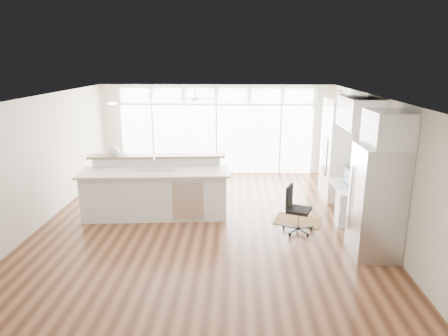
{
  "coord_description": "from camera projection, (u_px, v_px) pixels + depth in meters",
  "views": [
    {
      "loc": [
        0.66,
        -8.05,
        3.42
      ],
      "look_at": [
        0.35,
        0.6,
        1.06
      ],
      "focal_mm": 32.0,
      "sensor_mm": 36.0,
      "label": 1
    }
  ],
  "objects": [
    {
      "name": "ceiling_fan",
      "position": [
        195.0,
        95.0,
        10.75
      ],
      "size": [
        1.16,
        1.16,
        0.32
      ],
      "primitive_type": "cube",
      "color": "white",
      "rests_on": "ceiling"
    },
    {
      "name": "floor",
      "position": [
        207.0,
        222.0,
        8.69
      ],
      "size": [
        7.0,
        8.0,
        0.02
      ],
      "primitive_type": "cube",
      "color": "#462515",
      "rests_on": "ground"
    },
    {
      "name": "kitchen_island",
      "position": [
        155.0,
        189.0,
        8.85
      ],
      "size": [
        3.35,
        1.48,
        1.3
      ],
      "primitive_type": "cube",
      "rotation": [
        0.0,
        0.0,
        0.08
      ],
      "color": "white",
      "rests_on": "floor"
    },
    {
      "name": "wall_left",
      "position": [
        42.0,
        160.0,
        8.45
      ],
      "size": [
        0.04,
        8.0,
        2.7
      ],
      "primitive_type": "cube",
      "color": "beige",
      "rests_on": "floor"
    },
    {
      "name": "desk_nook",
      "position": [
        350.0,
        203.0,
        8.77
      ],
      "size": [
        0.72,
        1.3,
        0.76
      ],
      "primitive_type": "cube",
      "color": "white",
      "rests_on": "floor"
    },
    {
      "name": "upper_cabinets",
      "position": [
        360.0,
        113.0,
        8.25
      ],
      "size": [
        0.64,
        1.3,
        0.64
      ],
      "primitive_type": "cube",
      "color": "white",
      "rests_on": "wall_right"
    },
    {
      "name": "desk_window",
      "position": [
        370.0,
        151.0,
        8.45
      ],
      "size": [
        0.04,
        0.85,
        0.85
      ],
      "primitive_type": "cube",
      "color": "white",
      "rests_on": "wall_right"
    },
    {
      "name": "framed_photos",
      "position": [
        361.0,
        151.0,
        9.09
      ],
      "size": [
        0.06,
        0.22,
        0.8
      ],
      "primitive_type": "cube",
      "color": "black",
      "rests_on": "wall_right"
    },
    {
      "name": "refrigerator",
      "position": [
        377.0,
        202.0,
        7.01
      ],
      "size": [
        0.76,
        0.9,
        2.0
      ],
      "primitive_type": "cube",
      "color": "silver",
      "rests_on": "floor"
    },
    {
      "name": "glass_wall",
      "position": [
        216.0,
        140.0,
        12.21
      ],
      "size": [
        5.8,
        0.06,
        2.08
      ],
      "primitive_type": "cube",
      "color": "white",
      "rests_on": "wall_back"
    },
    {
      "name": "office_chair",
      "position": [
        299.0,
        210.0,
        8.07
      ],
      "size": [
        0.64,
        0.62,
        0.96
      ],
      "primitive_type": "cube",
      "rotation": [
        0.0,
        0.0,
        -0.38
      ],
      "color": "black",
      "rests_on": "floor"
    },
    {
      "name": "rug",
      "position": [
        298.0,
        220.0,
        8.75
      ],
      "size": [
        1.16,
        0.97,
        0.01
      ],
      "primitive_type": "cube",
      "rotation": [
        0.0,
        0.0,
        -0.29
      ],
      "color": "#3D2713",
      "rests_on": "floor"
    },
    {
      "name": "wall_front",
      "position": [
        178.0,
        250.0,
        4.47
      ],
      "size": [
        7.0,
        0.04,
        2.7
      ],
      "primitive_type": "cube",
      "color": "beige",
      "rests_on": "floor"
    },
    {
      "name": "fishbowl",
      "position": [
        114.0,
        151.0,
        8.99
      ],
      "size": [
        0.27,
        0.27,
        0.25
      ],
      "primitive_type": "sphere",
      "rotation": [
        0.0,
        0.0,
        0.08
      ],
      "color": "silver",
      "rests_on": "kitchen_island"
    },
    {
      "name": "monitor",
      "position": [
        348.0,
        176.0,
        8.61
      ],
      "size": [
        0.1,
        0.52,
        0.43
      ],
      "primitive_type": "cube",
      "rotation": [
        0.0,
        0.0,
        -0.02
      ],
      "color": "black",
      "rests_on": "desk_nook"
    },
    {
      "name": "transom_row",
      "position": [
        216.0,
        96.0,
        11.86
      ],
      "size": [
        5.9,
        0.06,
        0.4
      ],
      "primitive_type": "cube",
      "color": "white",
      "rests_on": "wall_back"
    },
    {
      "name": "fridge_cabinet",
      "position": [
        388.0,
        129.0,
        6.67
      ],
      "size": [
        0.64,
        0.9,
        0.6
      ],
      "primitive_type": "cube",
      "color": "white",
      "rests_on": "wall_right"
    },
    {
      "name": "ceiling",
      "position": [
        205.0,
        97.0,
        7.98
      ],
      "size": [
        7.0,
        8.0,
        0.02
      ],
      "primitive_type": "cube",
      "color": "white",
      "rests_on": "wall_back"
    },
    {
      "name": "recessed_lights",
      "position": [
        206.0,
        97.0,
        8.17
      ],
      "size": [
        3.4,
        3.0,
        0.02
      ],
      "primitive_type": "cube",
      "color": "white",
      "rests_on": "ceiling"
    },
    {
      "name": "potted_plant",
      "position": [
        342.0,
        94.0,
        9.63
      ],
      "size": [
        0.29,
        0.31,
        0.22
      ],
      "primitive_type": "imported",
      "rotation": [
        0.0,
        0.0,
        0.14
      ],
      "color": "#2F5A26",
      "rests_on": "oven_cabinet"
    },
    {
      "name": "keyboard",
      "position": [
        340.0,
        186.0,
        8.67
      ],
      "size": [
        0.12,
        0.29,
        0.01
      ],
      "primitive_type": "cube",
      "rotation": [
        0.0,
        0.0,
        0.07
      ],
      "color": "silver",
      "rests_on": "desk_nook"
    },
    {
      "name": "oven_cabinet",
      "position": [
        338.0,
        149.0,
        9.98
      ],
      "size": [
        0.64,
        1.2,
        2.5
      ],
      "primitive_type": "cube",
      "color": "white",
      "rests_on": "floor"
    },
    {
      "name": "wall_back",
      "position": [
        217.0,
        130.0,
        12.19
      ],
      "size": [
        7.0,
        0.04,
        2.7
      ],
      "primitive_type": "cube",
      "color": "beige",
      "rests_on": "floor"
    },
    {
      "name": "wall_right",
      "position": [
        376.0,
        163.0,
        8.21
      ],
      "size": [
        0.04,
        8.0,
        2.7
      ],
      "primitive_type": "cube",
      "color": "beige",
      "rests_on": "floor"
    }
  ]
}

